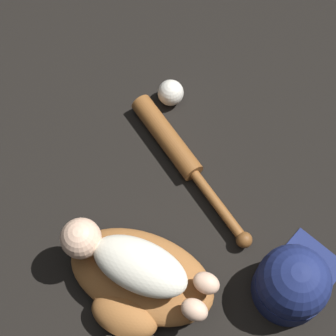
{
  "coord_description": "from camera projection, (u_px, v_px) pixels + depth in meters",
  "views": [
    {
      "loc": [
        -0.19,
        0.36,
        1.32
      ],
      "look_at": [
        -0.06,
        -0.22,
        0.07
      ],
      "focal_mm": 60.0,
      "sensor_mm": 36.0,
      "label": 1
    }
  ],
  "objects": [
    {
      "name": "ground_plane",
      "position": [
        124.0,
        257.0,
        1.36
      ],
      "size": [
        6.0,
        6.0,
        0.0
      ],
      "primitive_type": "plane",
      "color": "black"
    },
    {
      "name": "baseball_glove",
      "position": [
        139.0,
        282.0,
        1.29
      ],
      "size": [
        0.38,
        0.29,
        0.08
      ],
      "color": "#935B2D",
      "rests_on": "ground"
    },
    {
      "name": "baby_figure",
      "position": [
        130.0,
        262.0,
        1.23
      ],
      "size": [
        0.37,
        0.18,
        0.09
      ],
      "color": "silver",
      "rests_on": "baseball_glove"
    },
    {
      "name": "baseball_bat",
      "position": [
        178.0,
        152.0,
        1.45
      ],
      "size": [
        0.37,
        0.37,
        0.06
      ],
      "color": "brown",
      "rests_on": "ground"
    },
    {
      "name": "baseball",
      "position": [
        171.0,
        93.0,
        1.52
      ],
      "size": [
        0.07,
        0.07,
        0.07
      ],
      "color": "silver",
      "rests_on": "ground"
    },
    {
      "name": "baseball_cap",
      "position": [
        292.0,
        285.0,
        1.26
      ],
      "size": [
        0.22,
        0.25,
        0.17
      ],
      "color": "navy",
      "rests_on": "ground"
    }
  ]
}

